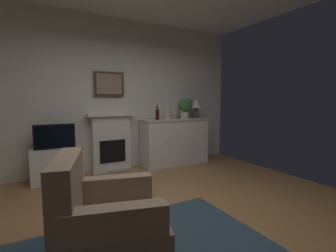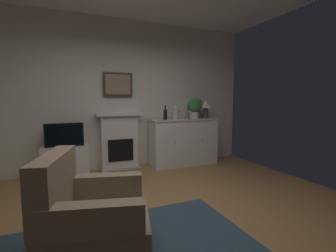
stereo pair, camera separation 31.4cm
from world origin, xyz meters
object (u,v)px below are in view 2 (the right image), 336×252
(framed_picture, at_px, (118,84))
(vase_decorative, at_px, (176,113))
(wine_bottle, at_px, (165,114))
(armchair, at_px, (91,218))
(wine_glass_right, at_px, (190,113))
(wine_glass_center, at_px, (185,113))
(tv_cabinet, at_px, (66,162))
(potted_plant_small, at_px, (195,106))
(table_lamp, at_px, (206,105))
(tv_set, at_px, (64,135))
(wine_glass_left, at_px, (180,113))
(fireplace_unit, at_px, (120,141))
(sideboard_cabinet, at_px, (184,142))

(framed_picture, bearing_deg, vase_decorative, -14.08)
(wine_bottle, distance_m, armchair, 3.00)
(framed_picture, xyz_separation_m, armchair, (-0.77, -2.65, -1.26))
(vase_decorative, bearing_deg, wine_glass_right, 9.44)
(wine_glass_center, relative_size, tv_cabinet, 0.22)
(wine_bottle, xyz_separation_m, potted_plant_small, (0.70, 0.06, 0.15))
(table_lamp, relative_size, wine_bottle, 1.38)
(tv_set, distance_m, potted_plant_small, 2.60)
(vase_decorative, bearing_deg, tv_cabinet, 178.19)
(framed_picture, height_order, table_lamp, framed_picture)
(wine_bottle, height_order, tv_cabinet, wine_bottle)
(framed_picture, relative_size, potted_plant_small, 1.28)
(tv_cabinet, bearing_deg, table_lamp, -0.31)
(framed_picture, bearing_deg, wine_glass_left, -9.01)
(tv_set, bearing_deg, potted_plant_small, 1.20)
(table_lamp, distance_m, wine_bottle, 0.96)
(tv_set, bearing_deg, wine_glass_center, 1.05)
(wine_glass_right, bearing_deg, wine_glass_center, 167.49)
(wine_bottle, bearing_deg, fireplace_unit, 167.54)
(wine_glass_center, xyz_separation_m, armchair, (-2.11, -2.46, -0.70))
(sideboard_cabinet, bearing_deg, wine_glass_left, 157.80)
(fireplace_unit, xyz_separation_m, wine_bottle, (0.88, -0.19, 0.52))
(wine_bottle, xyz_separation_m, armchair, (-1.65, -2.41, -0.68))
(framed_picture, distance_m, potted_plant_small, 1.65)
(wine_bottle, height_order, armchair, wine_bottle)
(potted_plant_small, height_order, armchair, potted_plant_small)
(fireplace_unit, bearing_deg, vase_decorative, -11.82)
(wine_glass_left, distance_m, vase_decorative, 0.16)
(wine_glass_right, xyz_separation_m, vase_decorative, (-0.36, -0.06, 0.02))
(wine_bottle, relative_size, vase_decorative, 1.03)
(tv_cabinet, height_order, armchair, armchair)
(fireplace_unit, xyz_separation_m, tv_cabinet, (-0.97, -0.16, -0.27))
(framed_picture, height_order, sideboard_cabinet, framed_picture)
(framed_picture, xyz_separation_m, table_lamp, (1.82, -0.22, -0.40))
(fireplace_unit, bearing_deg, framed_picture, 90.00)
(vase_decorative, bearing_deg, framed_picture, 165.92)
(tv_cabinet, distance_m, potted_plant_small, 2.72)
(framed_picture, bearing_deg, table_lamp, -6.96)
(sideboard_cabinet, relative_size, potted_plant_small, 3.30)
(wine_bottle, bearing_deg, tv_set, 179.74)
(fireplace_unit, height_order, wine_glass_center, wine_glass_center)
(sideboard_cabinet, relative_size, vase_decorative, 5.05)
(sideboard_cabinet, relative_size, table_lamp, 3.55)
(wine_glass_left, height_order, vase_decorative, vase_decorative)
(sideboard_cabinet, distance_m, wine_glass_center, 0.60)
(wine_glass_left, bearing_deg, fireplace_unit, 173.07)
(tv_set, bearing_deg, wine_glass_right, 0.42)
(vase_decorative, relative_size, tv_cabinet, 0.37)
(wine_glass_center, relative_size, armchair, 0.17)
(wine_bottle, bearing_deg, wine_glass_center, 6.35)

